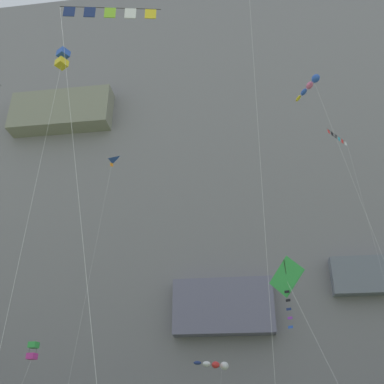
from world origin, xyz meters
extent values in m
cube|color=gray|center=(0.00, 65.28, 37.62)|extent=(180.00, 27.70, 75.25)
cube|color=gray|center=(-25.35, 50.08, 46.98)|extent=(16.53, 3.19, 7.02)
cube|color=slate|center=(0.00, 51.51, 14.75)|extent=(12.46, 4.52, 6.81)
cube|color=green|center=(-12.13, 25.96, 6.85)|extent=(0.67, 0.67, 0.41)
cube|color=#CC3399|center=(-12.13, 25.96, 6.09)|extent=(0.67, 0.67, 0.41)
cylinder|color=black|center=(-11.86, 25.96, 6.47)|extent=(0.02, 0.02, 1.11)
cylinder|color=black|center=(-12.39, 25.96, 6.47)|extent=(0.02, 0.02, 1.11)
cube|color=blue|center=(-7.21, 13.90, 22.35)|extent=(0.85, 0.85, 0.43)
cube|color=yellow|center=(-7.21, 13.90, 21.55)|extent=(0.85, 0.85, 0.43)
cylinder|color=black|center=(-6.93, 13.90, 21.95)|extent=(0.02, 0.02, 1.17)
cylinder|color=black|center=(-7.49, 13.90, 21.95)|extent=(0.02, 0.02, 1.17)
cylinder|color=silver|center=(-5.92, 11.02, 10.73)|extent=(2.59, 5.76, 21.22)
pyramid|color=blue|center=(-10.47, 32.83, 26.01)|extent=(1.62, 1.68, 0.15)
cube|color=orange|center=(-10.11, 33.13, 25.85)|extent=(0.31, 0.27, 0.41)
cylinder|color=silver|center=(-10.72, 31.69, 12.98)|extent=(1.23, 2.89, 25.73)
cylinder|color=black|center=(-2.46, 8.85, 19.83)|extent=(4.82, 0.84, 0.03)
cube|color=navy|center=(-4.38, 8.52, 19.50)|extent=(0.55, 0.15, 0.61)
cube|color=navy|center=(-3.42, 8.68, 19.50)|extent=(0.55, 0.17, 0.61)
cube|color=#8CCC33|center=(-2.46, 8.85, 19.50)|extent=(0.55, 0.18, 0.61)
cube|color=white|center=(-1.50, 9.01, 19.50)|extent=(0.55, 0.17, 0.61)
cube|color=yellow|center=(-0.53, 9.17, 19.50)|extent=(0.54, 0.13, 0.60)
cylinder|color=silver|center=(-2.34, 7.00, 9.98)|extent=(5.06, 2.91, 19.71)
cylinder|color=silver|center=(4.37, 13.54, 16.53)|extent=(0.54, 3.69, 32.82)
cylinder|color=black|center=(14.52, 39.57, 31.63)|extent=(2.82, 3.40, 0.02)
cube|color=white|center=(15.68, 40.98, 31.37)|extent=(0.31, 0.36, 0.48)
cube|color=red|center=(15.22, 40.41, 31.37)|extent=(0.33, 0.38, 0.48)
cube|color=#38B2D1|center=(14.75, 39.85, 31.37)|extent=(0.32, 0.37, 0.48)
cube|color=black|center=(14.29, 39.29, 31.37)|extent=(0.32, 0.37, 0.48)
cube|color=black|center=(13.82, 38.72, 31.37)|extent=(0.31, 0.36, 0.48)
cube|color=red|center=(13.35, 38.16, 31.37)|extent=(0.33, 0.38, 0.48)
cylinder|color=silver|center=(15.88, 37.58, 15.88)|extent=(0.09, 7.37, 31.52)
cube|color=green|center=(5.35, 17.16, 8.59)|extent=(1.79, 1.20, 2.09)
cylinder|color=black|center=(5.35, 17.16, 8.59)|extent=(0.19, 0.40, 1.71)
cube|color=black|center=(5.29, 17.16, 7.81)|extent=(0.24, 0.11, 0.12)
cube|color=black|center=(5.31, 17.16, 7.37)|extent=(0.23, 0.15, 0.12)
cube|color=navy|center=(5.30, 17.16, 6.94)|extent=(0.24, 0.12, 0.12)
cube|color=purple|center=(5.32, 17.16, 6.50)|extent=(0.23, 0.14, 0.12)
cube|color=blue|center=(5.30, 17.16, 6.06)|extent=(0.23, 0.14, 0.12)
cylinder|color=silver|center=(6.44, 14.69, 4.23)|extent=(2.20, 4.94, 8.22)
ellipsoid|color=white|center=(0.62, 39.01, 6.66)|extent=(1.09, 1.07, 0.77)
ellipsoid|color=red|center=(-0.16, 38.45, 6.69)|extent=(1.01, 0.96, 0.63)
ellipsoid|color=white|center=(-0.94, 37.90, 6.73)|extent=(0.93, 0.85, 0.50)
ellipsoid|color=navy|center=(-1.72, 37.35, 6.76)|extent=(0.84, 0.73, 0.36)
ellipsoid|color=blue|center=(9.73, 23.48, 26.77)|extent=(0.90, 1.00, 0.66)
ellipsoid|color=pink|center=(9.34, 24.34, 26.83)|extent=(0.79, 0.94, 0.54)
ellipsoid|color=blue|center=(8.95, 25.20, 26.88)|extent=(0.69, 0.89, 0.43)
ellipsoid|color=yellow|center=(8.56, 26.07, 26.93)|extent=(0.58, 0.84, 0.32)
cylinder|color=silver|center=(10.93, 20.97, 13.38)|extent=(2.64, 5.54, 26.52)
camera|label=1|loc=(3.47, -5.87, 1.89)|focal=42.19mm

